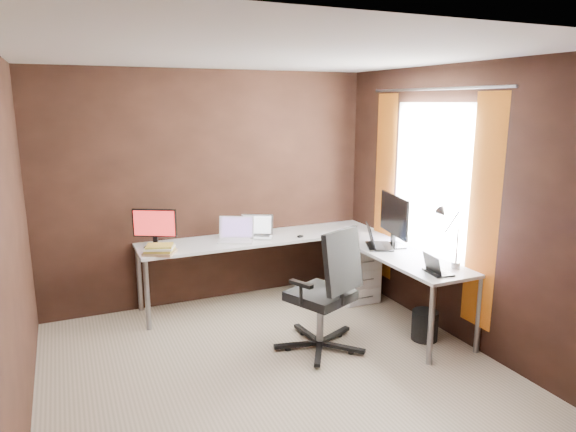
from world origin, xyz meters
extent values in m
cube|color=#B4A28C|center=(0.00, 0.00, 0.00)|extent=(3.60, 3.60, 0.00)
cube|color=white|center=(0.00, 0.00, 2.50)|extent=(3.60, 3.60, 0.00)
cube|color=black|center=(0.00, 1.80, 1.25)|extent=(3.60, 0.00, 2.50)
cube|color=black|center=(0.00, -1.80, 1.25)|extent=(3.60, 0.00, 2.50)
cube|color=black|center=(-1.80, 0.00, 1.25)|extent=(0.00, 3.60, 2.50)
cube|color=black|center=(1.80, 0.00, 1.25)|extent=(0.00, 3.60, 2.50)
cube|color=white|center=(1.79, 0.35, 1.45)|extent=(0.00, 1.00, 1.30)
cube|color=#BC6016|center=(1.75, -0.38, 1.25)|extent=(0.01, 0.35, 2.00)
cube|color=#BC6016|center=(1.75, 1.07, 1.25)|extent=(0.01, 0.35, 2.00)
cylinder|color=slate|center=(1.75, 0.35, 2.28)|extent=(0.02, 1.90, 0.02)
cube|color=white|center=(0.48, 1.50, 0.71)|extent=(2.65, 0.60, 0.03)
cube|color=white|center=(1.50, 0.38, 0.71)|extent=(0.60, 1.65, 0.03)
cylinder|color=slate|center=(-0.81, 1.24, 0.35)|extent=(0.05, 0.05, 0.70)
cylinder|color=slate|center=(-0.81, 1.76, 0.35)|extent=(0.05, 0.05, 0.70)
cylinder|color=slate|center=(1.24, -0.41, 0.35)|extent=(0.05, 0.05, 0.70)
cylinder|color=slate|center=(1.76, -0.41, 0.35)|extent=(0.05, 0.05, 0.70)
cylinder|color=slate|center=(1.76, 1.76, 0.35)|extent=(0.05, 0.05, 0.70)
cube|color=white|center=(1.43, 1.15, 0.30)|extent=(0.42, 0.50, 0.60)
cube|color=black|center=(-0.66, 1.55, 0.74)|extent=(0.23, 0.20, 0.01)
cube|color=black|center=(-0.65, 1.57, 0.79)|extent=(0.05, 0.04, 0.09)
cube|color=black|center=(-0.65, 1.57, 0.98)|extent=(0.40, 0.23, 0.29)
cube|color=red|center=(-0.66, 1.56, 0.98)|extent=(0.37, 0.20, 0.26)
cube|color=black|center=(1.57, 0.60, 0.74)|extent=(0.21, 0.27, 0.01)
cube|color=black|center=(1.56, 0.61, 0.80)|extent=(0.04, 0.06, 0.11)
cube|color=black|center=(1.56, 0.61, 1.06)|extent=(0.17, 0.64, 0.40)
cube|color=#2320B0|center=(1.57, 0.61, 1.06)|extent=(0.14, 0.61, 0.37)
cube|color=white|center=(0.16, 1.44, 0.74)|extent=(0.44, 0.39, 0.02)
cube|color=white|center=(0.20, 1.53, 0.86)|extent=(0.36, 0.22, 0.23)
cube|color=#8061AB|center=(0.20, 1.53, 0.86)|extent=(0.32, 0.19, 0.20)
cube|color=silver|center=(0.41, 1.50, 0.74)|extent=(0.42, 0.37, 0.02)
cube|color=silver|center=(0.45, 1.58, 0.85)|extent=(0.34, 0.22, 0.22)
cube|color=silver|center=(0.45, 1.57, 0.85)|extent=(0.30, 0.18, 0.19)
cube|color=black|center=(1.42, 0.64, 0.74)|extent=(0.36, 0.41, 0.02)
cube|color=black|center=(1.33, 0.68, 0.85)|extent=(0.20, 0.34, 0.21)
cube|color=#1B263C|center=(1.34, 0.68, 0.85)|extent=(0.18, 0.30, 0.18)
cube|color=black|center=(1.42, -0.24, 0.74)|extent=(0.21, 0.27, 0.02)
cube|color=black|center=(1.36, -0.24, 0.82)|extent=(0.08, 0.25, 0.16)
cube|color=#C14D6B|center=(1.36, -0.24, 0.82)|extent=(0.07, 0.22, 0.13)
cube|color=#A17F57|center=(-0.66, 1.30, 0.74)|extent=(0.35, 0.33, 0.03)
cube|color=gold|center=(-0.66, 1.30, 0.77)|extent=(0.32, 0.29, 0.02)
cube|color=white|center=(-0.66, 1.30, 0.79)|extent=(0.33, 0.30, 0.02)
cube|color=gold|center=(-0.66, 1.30, 0.81)|extent=(0.29, 0.26, 0.02)
ellipsoid|color=black|center=(-0.62, 1.30, 0.75)|extent=(0.10, 0.06, 0.04)
ellipsoid|color=black|center=(0.84, 1.30, 0.75)|extent=(0.08, 0.06, 0.03)
cylinder|color=slate|center=(1.65, -0.20, 0.76)|extent=(0.08, 0.08, 0.06)
cylinder|color=slate|center=(1.65, -0.20, 0.94)|extent=(0.02, 0.02, 0.30)
cylinder|color=slate|center=(1.60, -0.17, 1.14)|extent=(0.02, 0.16, 0.22)
cone|color=slate|center=(1.55, -0.10, 1.22)|extent=(0.09, 0.12, 0.12)
cylinder|color=slate|center=(0.54, 0.24, 0.26)|extent=(0.06, 0.06, 0.40)
cube|color=black|center=(0.54, 0.24, 0.49)|extent=(0.64, 0.64, 0.08)
cube|color=black|center=(0.63, 0.02, 0.86)|extent=(0.45, 0.29, 0.53)
cylinder|color=black|center=(1.50, -0.02, 0.14)|extent=(0.28, 0.28, 0.28)
camera|label=1|loc=(-1.45, -3.55, 2.16)|focal=32.00mm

